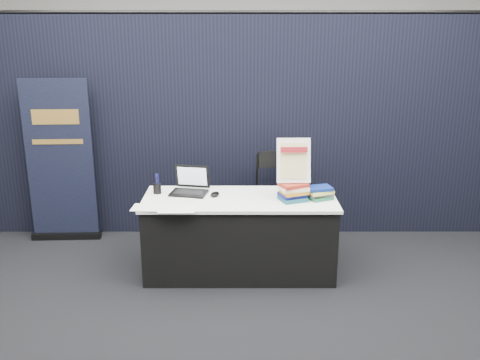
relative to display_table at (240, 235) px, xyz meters
name	(u,v)px	position (x,y,z in m)	size (l,w,h in m)	color
floor	(240,299)	(0.00, -0.55, -0.38)	(8.00, 8.00, 0.00)	black
wall_back	(240,62)	(0.00, 3.45, 1.37)	(8.00, 0.02, 3.50)	silver
drape_partition	(240,129)	(0.00, 1.05, 0.82)	(6.00, 0.08, 2.40)	black
display_table	(240,235)	(0.00, 0.00, 0.00)	(1.80, 0.75, 0.75)	black
laptop	(189,187)	(-0.48, 0.15, 0.43)	(0.37, 0.33, 0.26)	black
mouse	(215,194)	(-0.23, 0.05, 0.39)	(0.08, 0.12, 0.04)	black
brochure_left	(148,208)	(-0.81, -0.28, 0.38)	(0.28, 0.20, 0.00)	white
brochure_mid	(177,209)	(-0.55, -0.31, 0.38)	(0.32, 0.23, 0.00)	white
brochure_right	(178,200)	(-0.57, -0.07, 0.38)	(0.29, 0.21, 0.00)	white
pen_cup	(157,188)	(-0.79, 0.13, 0.42)	(0.08, 0.08, 0.10)	black
book_stack_tall	(293,192)	(0.49, -0.07, 0.46)	(0.29, 0.26, 0.16)	#194F61
book_stack_short	(320,193)	(0.75, -0.03, 0.43)	(0.25, 0.22, 0.12)	#1C6B40
info_sign	(294,161)	(0.49, -0.04, 0.74)	(0.31, 0.15, 0.42)	black
pullup_banner	(61,171)	(-1.93, 0.82, 0.41)	(0.75, 0.13, 1.77)	black
stacking_chair	(278,197)	(0.41, 0.55, 0.20)	(0.59, 0.60, 1.03)	black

